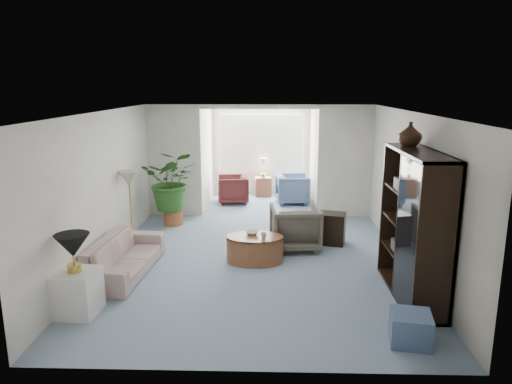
{
  "coord_description": "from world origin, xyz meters",
  "views": [
    {
      "loc": [
        0.23,
        -7.37,
        2.91
      ],
      "look_at": [
        0.0,
        0.6,
        1.1
      ],
      "focal_mm": 33.12,
      "sensor_mm": 36.0,
      "label": 1
    }
  ],
  "objects_px": {
    "coffee_bowl": "(252,233)",
    "sunroom_chair_blue": "(293,189)",
    "side_table_dark": "(332,228)",
    "coffee_table": "(255,249)",
    "ottoman": "(411,328)",
    "end_table": "(77,293)",
    "sunroom_chair_maroon": "(233,189)",
    "coffee_cup": "(264,235)",
    "framed_picture": "(414,165)",
    "sofa": "(124,256)",
    "wingback_chair": "(295,227)",
    "table_lamp": "(72,246)",
    "floor_lamp": "(129,179)",
    "sunroom_table": "(263,187)",
    "cabinet_urn": "(410,134)",
    "plant_pot": "(173,217)",
    "entertainment_cabinet": "(414,225)"
  },
  "relations": [
    {
      "from": "sofa",
      "to": "sunroom_table",
      "type": "xyz_separation_m",
      "value": [
        2.12,
        5.39,
        -0.03
      ]
    },
    {
      "from": "framed_picture",
      "to": "coffee_bowl",
      "type": "height_order",
      "value": "framed_picture"
    },
    {
      "from": "sofa",
      "to": "end_table",
      "type": "bearing_deg",
      "value": 175.51
    },
    {
      "from": "end_table",
      "to": "side_table_dark",
      "type": "xyz_separation_m",
      "value": [
        3.65,
        2.9,
        0.0
      ]
    },
    {
      "from": "end_table",
      "to": "sunroom_chair_maroon",
      "type": "height_order",
      "value": "sunroom_chair_maroon"
    },
    {
      "from": "sofa",
      "to": "ottoman",
      "type": "relative_size",
      "value": 4.34
    },
    {
      "from": "floor_lamp",
      "to": "cabinet_urn",
      "type": "bearing_deg",
      "value": -18.8
    },
    {
      "from": "framed_picture",
      "to": "coffee_cup",
      "type": "height_order",
      "value": "framed_picture"
    },
    {
      "from": "end_table",
      "to": "ottoman",
      "type": "relative_size",
      "value": 1.29
    },
    {
      "from": "wingback_chair",
      "to": "side_table_dark",
      "type": "relative_size",
      "value": 1.49
    },
    {
      "from": "sofa",
      "to": "plant_pot",
      "type": "xyz_separation_m",
      "value": [
        0.23,
        2.69,
        -0.13
      ]
    },
    {
      "from": "framed_picture",
      "to": "floor_lamp",
      "type": "bearing_deg",
      "value": 167.43
    },
    {
      "from": "coffee_bowl",
      "to": "plant_pot",
      "type": "relative_size",
      "value": 0.57
    },
    {
      "from": "wingback_chair",
      "to": "cabinet_urn",
      "type": "bearing_deg",
      "value": 132.06
    },
    {
      "from": "table_lamp",
      "to": "plant_pot",
      "type": "bearing_deg",
      "value": 83.86
    },
    {
      "from": "coffee_table",
      "to": "ottoman",
      "type": "bearing_deg",
      "value": -53.21
    },
    {
      "from": "floor_lamp",
      "to": "ottoman",
      "type": "relative_size",
      "value": 0.8
    },
    {
      "from": "coffee_cup",
      "to": "sunroom_chair_maroon",
      "type": "relative_size",
      "value": 0.13
    },
    {
      "from": "entertainment_cabinet",
      "to": "coffee_bowl",
      "type": "bearing_deg",
      "value": 150.14
    },
    {
      "from": "coffee_table",
      "to": "ottoman",
      "type": "xyz_separation_m",
      "value": [
        1.87,
        -2.51,
        -0.04
      ]
    },
    {
      "from": "coffee_bowl",
      "to": "sunroom_table",
      "type": "distance_m",
      "value": 4.74
    },
    {
      "from": "end_table",
      "to": "sunroom_chair_maroon",
      "type": "bearing_deg",
      "value": 75.35
    },
    {
      "from": "framed_picture",
      "to": "plant_pot",
      "type": "height_order",
      "value": "framed_picture"
    },
    {
      "from": "end_table",
      "to": "coffee_table",
      "type": "height_order",
      "value": "end_table"
    },
    {
      "from": "table_lamp",
      "to": "ottoman",
      "type": "distance_m",
      "value": 4.23
    },
    {
      "from": "coffee_table",
      "to": "plant_pot",
      "type": "relative_size",
      "value": 2.37
    },
    {
      "from": "wingback_chair",
      "to": "sunroom_chair_maroon",
      "type": "height_order",
      "value": "wingback_chair"
    },
    {
      "from": "table_lamp",
      "to": "floor_lamp",
      "type": "height_order",
      "value": "floor_lamp"
    },
    {
      "from": "framed_picture",
      "to": "coffee_bowl",
      "type": "bearing_deg",
      "value": 172.56
    },
    {
      "from": "table_lamp",
      "to": "entertainment_cabinet",
      "type": "height_order",
      "value": "entertainment_cabinet"
    },
    {
      "from": "coffee_bowl",
      "to": "sunroom_chair_blue",
      "type": "distance_m",
      "value": 4.08
    },
    {
      "from": "framed_picture",
      "to": "sunroom_chair_blue",
      "type": "xyz_separation_m",
      "value": [
        -1.65,
        4.31,
        -1.33
      ]
    },
    {
      "from": "wingback_chair",
      "to": "sunroom_table",
      "type": "relative_size",
      "value": 1.7
    },
    {
      "from": "sunroom_chair_blue",
      "to": "table_lamp",
      "type": "bearing_deg",
      "value": 147.42
    },
    {
      "from": "side_table_dark",
      "to": "sunroom_chair_blue",
      "type": "bearing_deg",
      "value": 100.7
    },
    {
      "from": "end_table",
      "to": "table_lamp",
      "type": "height_order",
      "value": "table_lamp"
    },
    {
      "from": "floor_lamp",
      "to": "ottoman",
      "type": "xyz_separation_m",
      "value": [
        4.19,
        -3.34,
        -1.07
      ]
    },
    {
      "from": "coffee_table",
      "to": "sunroom_table",
      "type": "distance_m",
      "value": 4.83
    },
    {
      "from": "coffee_table",
      "to": "sunroom_chair_blue",
      "type": "height_order",
      "value": "sunroom_chair_blue"
    },
    {
      "from": "cabinet_urn",
      "to": "plant_pot",
      "type": "xyz_separation_m",
      "value": [
        -4.05,
        2.85,
        -2.07
      ]
    },
    {
      "from": "side_table_dark",
      "to": "sunroom_chair_maroon",
      "type": "relative_size",
      "value": 0.77
    },
    {
      "from": "sunroom_chair_maroon",
      "to": "end_table",
      "type": "bearing_deg",
      "value": -20.12
    },
    {
      "from": "sofa",
      "to": "table_lamp",
      "type": "xyz_separation_m",
      "value": [
        -0.2,
        -1.35,
        0.64
      ]
    },
    {
      "from": "side_table_dark",
      "to": "entertainment_cabinet",
      "type": "height_order",
      "value": "entertainment_cabinet"
    },
    {
      "from": "sunroom_chair_maroon",
      "to": "sunroom_table",
      "type": "relative_size",
      "value": 1.49
    },
    {
      "from": "sunroom_chair_blue",
      "to": "sunroom_table",
      "type": "distance_m",
      "value": 1.07
    },
    {
      "from": "end_table",
      "to": "entertainment_cabinet",
      "type": "height_order",
      "value": "entertainment_cabinet"
    },
    {
      "from": "coffee_cup",
      "to": "sunroom_chair_blue",
      "type": "bearing_deg",
      "value": 80.87
    },
    {
      "from": "sofa",
      "to": "wingback_chair",
      "type": "xyz_separation_m",
      "value": [
        2.75,
        1.25,
        0.11
      ]
    },
    {
      "from": "coffee_bowl",
      "to": "framed_picture",
      "type": "bearing_deg",
      "value": -7.44
    }
  ]
}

